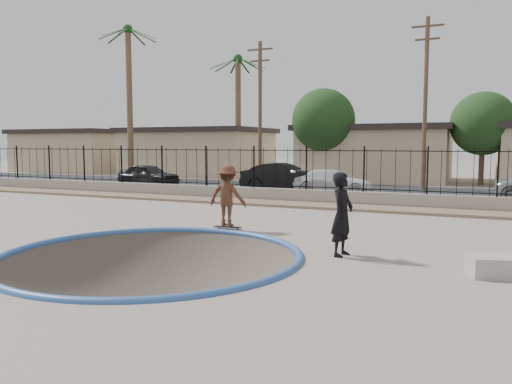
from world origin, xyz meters
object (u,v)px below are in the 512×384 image
at_px(concrete_ledge, 512,267).
at_px(car_b, 284,177).
at_px(car_a, 149,175).
at_px(car_c, 334,181).
at_px(skater, 227,199).
at_px(skateboard, 228,227).
at_px(videographer, 342,214).

relative_size(concrete_ledge, car_b, 0.35).
distance_m(concrete_ledge, car_b, 17.76).
relative_size(concrete_ledge, car_a, 0.40).
height_order(concrete_ledge, car_c, car_c).
distance_m(skater, concrete_ledge, 8.07).
distance_m(skateboard, concrete_ledge, 8.04).
relative_size(skateboard, videographer, 0.45).
bearing_deg(videographer, concrete_ledge, -88.31).
relative_size(skater, videographer, 0.96).
bearing_deg(skateboard, car_a, 127.39).
height_order(car_b, car_c, car_b).
distance_m(skater, car_a, 16.28).
bearing_deg(concrete_ledge, videographer, 172.81).
relative_size(car_b, car_c, 1.08).
height_order(concrete_ledge, car_a, car_a).
distance_m(concrete_ledge, car_c, 16.24).
xyz_separation_m(skateboard, car_a, (-11.40, 11.62, 0.65)).
xyz_separation_m(car_b, car_c, (2.78, -0.08, -0.14)).
relative_size(skateboard, car_b, 0.19).
relative_size(videographer, car_c, 0.46).
xyz_separation_m(skateboard, concrete_ledge, (7.59, -2.63, 0.14)).
bearing_deg(skateboard, videographer, -35.16).
height_order(skateboard, car_b, car_b).
bearing_deg(concrete_ledge, skater, 160.91).
xyz_separation_m(concrete_ledge, car_c, (-7.49, 14.40, 0.45)).
bearing_deg(car_a, car_c, -84.84).
height_order(skater, skateboard, skater).
relative_size(videographer, concrete_ledge, 1.21).
relative_size(skater, car_b, 0.40).
bearing_deg(skater, car_a, -45.83).
bearing_deg(videographer, skater, 70.77).
distance_m(videographer, concrete_ledge, 3.61).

